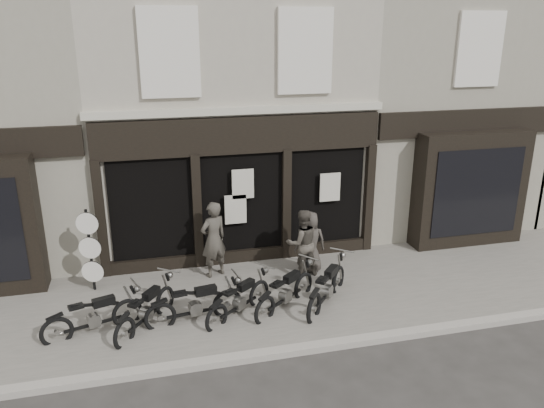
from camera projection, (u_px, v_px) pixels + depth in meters
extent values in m
plane|color=#2D2B28|center=(270.00, 321.00, 11.28)|extent=(90.00, 90.00, 0.00)
cube|color=#625E56|center=(261.00, 299.00, 12.09)|extent=(30.00, 4.20, 0.12)
cube|color=gray|center=(286.00, 351.00, 10.11)|extent=(30.00, 0.25, 0.13)
cube|color=#A19B8A|center=(221.00, 94.00, 15.50)|extent=(7.20, 6.00, 8.20)
cube|color=black|center=(241.00, 135.00, 12.88)|extent=(7.10, 0.18, 0.90)
cube|color=black|center=(242.00, 210.00, 13.55)|extent=(6.50, 0.10, 2.95)
cube|color=black|center=(243.00, 257.00, 13.89)|extent=(7.10, 0.20, 0.44)
cube|color=#B8B3A0|center=(240.00, 110.00, 12.71)|extent=(7.30, 0.22, 0.18)
cube|color=silver|center=(169.00, 53.00, 11.92)|extent=(1.35, 0.12, 2.00)
cube|color=black|center=(169.00, 53.00, 11.95)|extent=(1.05, 0.06, 1.70)
cube|color=silver|center=(305.00, 51.00, 12.65)|extent=(1.35, 0.12, 2.00)
cube|color=black|center=(305.00, 51.00, 12.68)|extent=(1.05, 0.06, 1.70)
cube|color=black|center=(101.00, 221.00, 12.67)|extent=(0.22, 0.22, 3.00)
cube|color=black|center=(197.00, 213.00, 13.20)|extent=(0.22, 0.22, 3.00)
cube|color=black|center=(286.00, 206.00, 13.73)|extent=(0.22, 0.22, 3.00)
cube|color=black|center=(368.00, 199.00, 14.25)|extent=(0.22, 0.22, 3.00)
cube|color=beige|center=(243.00, 184.00, 13.15)|extent=(0.55, 0.04, 0.75)
cube|color=beige|center=(330.00, 187.00, 13.76)|extent=(0.55, 0.04, 0.75)
cube|color=beige|center=(236.00, 209.00, 13.31)|extent=(0.55, 0.04, 0.75)
cube|color=gray|center=(417.00, 88.00, 16.97)|extent=(5.50, 6.00, 8.20)
cube|color=black|center=(470.00, 189.00, 14.65)|extent=(3.20, 0.70, 3.20)
cube|color=black|center=(477.00, 193.00, 14.32)|extent=(2.60, 0.06, 2.40)
cube|color=black|center=(471.00, 122.00, 14.35)|extent=(5.40, 0.16, 0.70)
cube|color=silver|center=(479.00, 49.00, 13.76)|extent=(1.30, 0.10, 1.90)
cube|color=black|center=(479.00, 49.00, 13.79)|extent=(1.00, 0.06, 1.60)
torus|color=black|center=(127.00, 313.00, 10.97)|extent=(0.65, 0.28, 0.65)
torus|color=black|center=(57.00, 332.00, 10.28)|extent=(0.65, 0.28, 0.65)
cube|color=black|center=(93.00, 324.00, 10.64)|extent=(1.10, 0.39, 0.06)
cube|color=gray|center=(94.00, 321.00, 10.62)|extent=(0.27, 0.23, 0.25)
cube|color=black|center=(104.00, 301.00, 10.62)|extent=(0.47, 0.29, 0.16)
cube|color=black|center=(76.00, 307.00, 10.34)|extent=(0.33, 0.27, 0.06)
cylinder|color=gray|center=(135.00, 283.00, 10.87)|extent=(0.20, 0.54, 0.03)
torus|color=black|center=(165.00, 301.00, 11.46)|extent=(0.46, 0.58, 0.65)
torus|color=black|center=(125.00, 334.00, 10.24)|extent=(0.46, 0.58, 0.65)
cube|color=black|center=(146.00, 318.00, 10.86)|extent=(0.72, 0.95, 0.06)
cube|color=gray|center=(146.00, 314.00, 10.85)|extent=(0.28, 0.29, 0.25)
cube|color=black|center=(151.00, 293.00, 10.94)|extent=(0.39, 0.45, 0.16)
cube|color=black|center=(136.00, 304.00, 10.45)|extent=(0.33, 0.35, 0.06)
cylinder|color=gray|center=(168.00, 270.00, 11.44)|extent=(0.47, 0.36, 0.03)
torus|color=black|center=(227.00, 304.00, 11.31)|extent=(0.68, 0.19, 0.67)
torus|color=black|center=(160.00, 318.00, 10.78)|extent=(0.68, 0.19, 0.67)
cube|color=black|center=(195.00, 312.00, 11.06)|extent=(1.17, 0.23, 0.06)
cube|color=gray|center=(195.00, 309.00, 11.04)|extent=(0.26, 0.21, 0.26)
cube|color=black|center=(206.00, 291.00, 11.01)|extent=(0.48, 0.24, 0.17)
cube|color=black|center=(179.00, 294.00, 10.79)|extent=(0.32, 0.24, 0.06)
cylinder|color=gray|center=(236.00, 275.00, 11.19)|extent=(0.12, 0.57, 0.04)
torus|color=black|center=(259.00, 294.00, 11.79)|extent=(0.55, 0.45, 0.63)
torus|color=black|center=(217.00, 318.00, 10.79)|extent=(0.55, 0.45, 0.63)
cube|color=black|center=(239.00, 307.00, 11.30)|extent=(0.91, 0.71, 0.06)
cube|color=gray|center=(239.00, 304.00, 11.29)|extent=(0.28, 0.27, 0.24)
cube|color=black|center=(246.00, 285.00, 11.35)|extent=(0.44, 0.39, 0.16)
cube|color=black|center=(229.00, 292.00, 10.95)|extent=(0.33, 0.32, 0.06)
cylinder|color=gray|center=(265.00, 266.00, 11.75)|extent=(0.35, 0.45, 0.03)
torus|color=black|center=(303.00, 286.00, 12.11)|extent=(0.57, 0.48, 0.66)
torus|color=black|center=(265.00, 311.00, 11.06)|extent=(0.57, 0.48, 0.66)
cube|color=black|center=(285.00, 299.00, 11.60)|extent=(0.94, 0.75, 0.06)
cube|color=gray|center=(285.00, 296.00, 11.59)|extent=(0.29, 0.28, 0.25)
cube|color=black|center=(292.00, 277.00, 11.64)|extent=(0.45, 0.40, 0.16)
cube|color=black|center=(277.00, 284.00, 11.22)|extent=(0.35, 0.33, 0.06)
cylinder|color=gray|center=(309.00, 257.00, 12.07)|extent=(0.37, 0.46, 0.03)
torus|color=black|center=(338.00, 280.00, 12.36)|extent=(0.52, 0.59, 0.69)
torus|color=black|center=(314.00, 309.00, 11.10)|extent=(0.52, 0.59, 0.69)
cube|color=black|center=(326.00, 295.00, 11.74)|extent=(0.82, 0.96, 0.06)
cube|color=gray|center=(327.00, 292.00, 11.74)|extent=(0.30, 0.30, 0.26)
cube|color=black|center=(331.00, 271.00, 11.82)|extent=(0.44, 0.47, 0.17)
cube|color=black|center=(322.00, 280.00, 11.32)|extent=(0.35, 0.36, 0.06)
cylinder|color=gray|center=(342.00, 250.00, 12.34)|extent=(0.47, 0.41, 0.04)
imported|color=#3F3A33|center=(214.00, 239.00, 12.82)|extent=(0.82, 0.70, 1.90)
imported|color=#433E36|center=(302.00, 243.00, 12.88)|extent=(0.87, 0.71, 1.69)
imported|color=#37332E|center=(310.00, 242.00, 13.10)|extent=(0.82, 0.59, 1.56)
cylinder|color=black|center=(95.00, 293.00, 12.43)|extent=(0.33, 0.33, 0.05)
cylinder|color=black|center=(91.00, 253.00, 12.10)|extent=(0.06, 0.06, 2.10)
cylinder|color=black|center=(87.00, 223.00, 11.84)|extent=(0.50, 0.16, 0.51)
cylinder|color=silver|center=(87.00, 224.00, 11.82)|extent=(0.50, 0.13, 0.51)
cylinder|color=black|center=(90.00, 248.00, 12.03)|extent=(0.50, 0.16, 0.51)
cylinder|color=silver|center=(90.00, 248.00, 12.01)|extent=(0.50, 0.13, 0.51)
cylinder|color=black|center=(93.00, 271.00, 12.22)|extent=(0.50, 0.16, 0.51)
cylinder|color=silver|center=(93.00, 272.00, 12.20)|extent=(0.50, 0.13, 0.51)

